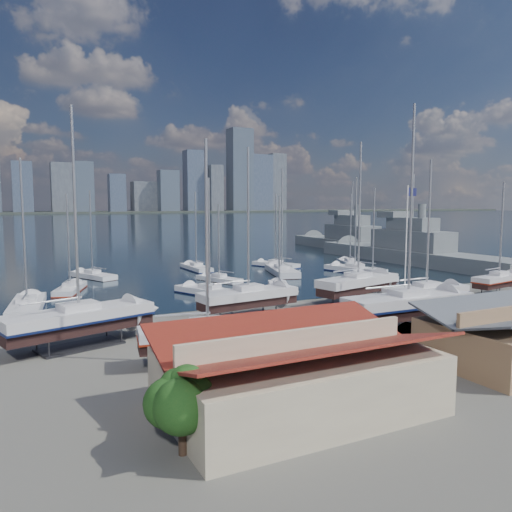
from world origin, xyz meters
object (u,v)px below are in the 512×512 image
naval_ship_east (411,254)px  car_a (387,350)px  sailboat_cradle_0 (79,320)px  naval_ship_west (351,243)px  flagpole (407,242)px

naval_ship_east → car_a: naval_ship_east is taller
sailboat_cradle_0 → naval_ship_west: size_ratio=0.41×
flagpole → naval_ship_east: bearing=45.6°
naval_ship_west → car_a: size_ratio=9.30×
naval_ship_east → naval_ship_west: bearing=-13.3°
sailboat_cradle_0 → naval_ship_west: bearing=22.9°
car_a → flagpole: bearing=26.9°
car_a → naval_ship_east: bearing=29.7°
naval_ship_west → flagpole: 72.07m
sailboat_cradle_0 → flagpole: bearing=-24.0°
car_a → sailboat_cradle_0: bearing=129.5°
naval_ship_east → car_a: size_ratio=9.67×
naval_ship_east → flagpole: size_ratio=3.61×
naval_ship_east → naval_ship_west: naval_ship_east is taller
sailboat_cradle_0 → car_a: 23.26m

